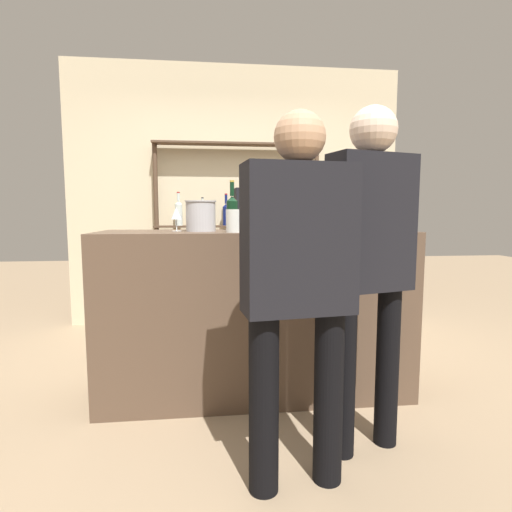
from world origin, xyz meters
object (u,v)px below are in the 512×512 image
(customer_right, at_px, (370,252))
(counter_bottle_1, at_px, (232,212))
(cork_jar, at_px, (235,221))
(counter_bottle_0, at_px, (388,208))
(ice_bucket, at_px, (201,216))
(customer_center, at_px, (298,276))
(counter_bottle_2, at_px, (362,209))
(wine_glass, at_px, (176,214))
(server_behind_counter, at_px, (262,245))

(customer_right, bearing_deg, counter_bottle_1, 20.67)
(customer_right, bearing_deg, cork_jar, 34.45)
(counter_bottle_1, bearing_deg, counter_bottle_0, -16.51)
(ice_bucket, distance_m, cork_jar, 0.26)
(customer_center, bearing_deg, customer_right, -67.02)
(counter_bottle_1, distance_m, cork_jar, 0.34)
(counter_bottle_0, distance_m, ice_bucket, 1.20)
(counter_bottle_1, distance_m, customer_center, 1.16)
(counter_bottle_2, relative_size, wine_glass, 2.34)
(counter_bottle_1, relative_size, customer_center, 0.21)
(ice_bucket, height_order, customer_center, customer_center)
(server_behind_counter, bearing_deg, counter_bottle_2, 28.70)
(ice_bucket, xyz_separation_m, customer_center, (0.43, -0.94, -0.25))
(ice_bucket, xyz_separation_m, customer_right, (0.84, -0.70, -0.17))
(counter_bottle_2, bearing_deg, server_behind_counter, 121.95)
(customer_center, bearing_deg, counter_bottle_0, -50.07)
(ice_bucket, xyz_separation_m, server_behind_counter, (0.49, 0.72, -0.25))
(server_behind_counter, bearing_deg, customer_center, -5.43)
(counter_bottle_2, relative_size, customer_center, 0.22)
(cork_jar, distance_m, server_behind_counter, 0.95)
(ice_bucket, distance_m, customer_right, 1.11)
(counter_bottle_2, distance_m, cork_jar, 0.82)
(counter_bottle_1, bearing_deg, counter_bottle_2, -19.88)
(counter_bottle_0, relative_size, ice_bucket, 1.86)
(counter_bottle_0, bearing_deg, counter_bottle_2, -179.64)
(ice_bucket, distance_m, server_behind_counter, 0.91)
(counter_bottle_2, relative_size, cork_jar, 2.59)
(counter_bottle_1, height_order, server_behind_counter, server_behind_counter)
(wine_glass, height_order, cork_jar, wine_glass)
(wine_glass, xyz_separation_m, cork_jar, (0.36, -0.19, -0.04))
(counter_bottle_1, distance_m, wine_glass, 0.39)
(counter_bottle_2, relative_size, ice_bucket, 1.81)
(wine_glass, xyz_separation_m, ice_bucket, (0.16, -0.03, -0.01))
(counter_bottle_2, bearing_deg, cork_jar, -177.20)
(cork_jar, bearing_deg, server_behind_counter, 72.15)
(counter_bottle_0, relative_size, counter_bottle_1, 1.09)
(counter_bottle_0, relative_size, customer_center, 0.23)
(counter_bottle_2, xyz_separation_m, server_behind_counter, (-0.53, 0.84, -0.29))
(counter_bottle_2, xyz_separation_m, wine_glass, (-1.17, 0.15, -0.03))
(customer_center, bearing_deg, cork_jar, 9.15)
(cork_jar, height_order, server_behind_counter, server_behind_counter)
(ice_bucket, height_order, customer_right, customer_right)
(counter_bottle_2, bearing_deg, counter_bottle_0, 0.36)
(wine_glass, relative_size, server_behind_counter, 0.09)
(counter_bottle_1, relative_size, ice_bucket, 1.70)
(counter_bottle_0, distance_m, customer_center, 1.15)
(cork_jar, distance_m, customer_center, 0.83)
(ice_bucket, height_order, cork_jar, ice_bucket)
(wine_glass, relative_size, cork_jar, 1.11)
(cork_jar, bearing_deg, counter_bottle_1, 89.36)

